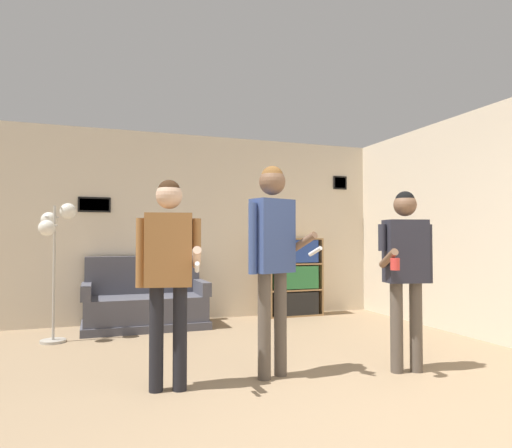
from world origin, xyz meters
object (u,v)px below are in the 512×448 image
Objects in this scene: bookshelf at (294,277)px; person_player_foreground_left at (169,261)px; person_player_foreground_center at (273,245)px; floor_lamp at (54,236)px; couch at (145,304)px; person_watcher_holding_cup at (406,261)px.

person_player_foreground_left is (-2.32, -2.82, 0.41)m from bookshelf.
person_player_foreground_left is 0.90m from person_player_foreground_center.
floor_lamp reaches higher than bookshelf.
person_player_foreground_left is at bearing -91.97° from couch.
couch is 2.82m from person_player_foreground_center.
bookshelf is at bearing 50.56° from person_player_foreground_left.
person_player_foreground_center is 1.21m from person_watcher_holding_cup.
bookshelf is at bearing 85.03° from person_watcher_holding_cup.
floor_lamp is at bearing 115.24° from person_player_foreground_left.
person_player_foreground_center reaches higher than person_player_foreground_left.
floor_lamp is (-1.07, -0.54, 0.91)m from couch.
person_player_foreground_center is (1.87, -2.04, -0.09)m from floor_lamp.
floor_lamp is (-3.31, -0.74, 0.62)m from bookshelf.
bookshelf is 3.44m from floor_lamp.
bookshelf is 0.75× the size of floor_lamp.
person_watcher_holding_cup reaches higher than floor_lamp.
bookshelf is 3.06m from person_watcher_holding_cup.
bookshelf is 0.74× the size of person_watcher_holding_cup.
floor_lamp is at bearing -167.45° from bookshelf.
couch is at bearing 26.84° from floor_lamp.
couch is at bearing -175.08° from bookshelf.
person_player_foreground_left is at bearing 174.56° from person_watcher_holding_cup.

